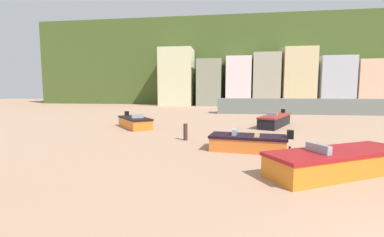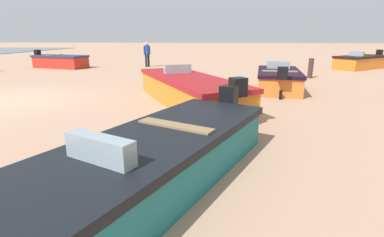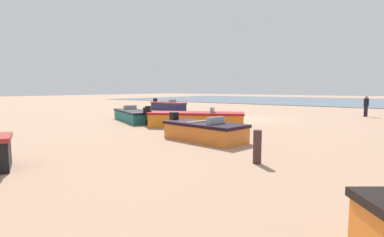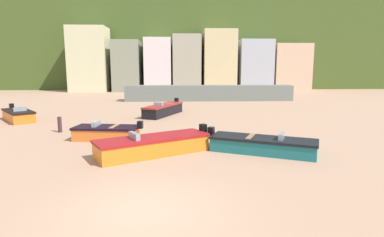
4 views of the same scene
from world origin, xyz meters
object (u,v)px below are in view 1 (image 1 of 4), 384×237
Objects in this scene: boat_orange_5 at (248,143)px; boat_black_1 at (275,121)px; boat_orange_0 at (338,162)px; boat_orange_3 at (135,122)px; mooring_post_near_water at (185,132)px.

boat_black_1 is at bearing -9.17° from boat_orange_5.
boat_orange_0 is 14.62m from boat_orange_3.
mooring_post_near_water is at bearing 98.39° from boat_orange_3.
boat_orange_5 is (-2.74, -9.00, -0.08)m from boat_black_1.
boat_orange_0 is 1.31× the size of boat_orange_3.
boat_orange_0 is 8.15m from mooring_post_near_water.
boat_black_1 is 9.16m from mooring_post_near_water.
boat_orange_3 is at bearing 136.41° from mooring_post_near_water.
boat_orange_0 reaches higher than mooring_post_near_water.
boat_orange_3 reaches higher than mooring_post_near_water.
boat_orange_3 is (-10.83, 9.81, -0.01)m from boat_orange_0.
boat_orange_0 is 0.99× the size of boat_black_1.
mooring_post_near_water is at bearing 20.00° from boat_orange_0.
boat_black_1 is 5.58× the size of mooring_post_near_water.
boat_orange_5 is (-2.79, 3.18, -0.04)m from boat_orange_0.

